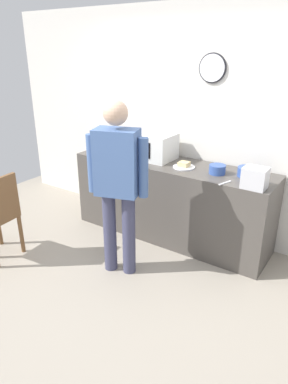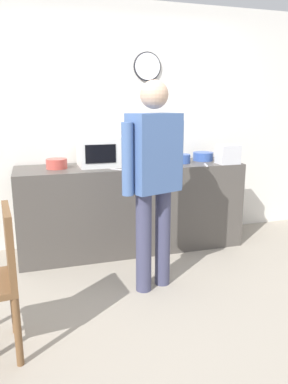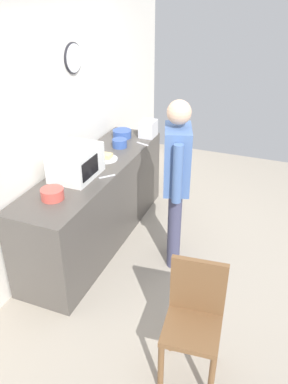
{
  "view_description": "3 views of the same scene",
  "coord_description": "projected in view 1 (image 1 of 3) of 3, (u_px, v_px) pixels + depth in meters",
  "views": [
    {
      "loc": [
        1.87,
        -2.09,
        2.14
      ],
      "look_at": [
        -0.05,
        0.73,
        0.73
      ],
      "focal_mm": 32.85,
      "sensor_mm": 36.0,
      "label": 1
    },
    {
      "loc": [
        -0.98,
        -2.44,
        1.54
      ],
      "look_at": [
        0.03,
        0.85,
        0.71
      ],
      "focal_mm": 34.23,
      "sensor_mm": 36.0,
      "label": 2
    },
    {
      "loc": [
        -3.26,
        -0.63,
        2.64
      ],
      "look_at": [
        0.08,
        0.69,
        0.66
      ],
      "focal_mm": 36.54,
      "sensor_mm": 36.0,
      "label": 3
    }
  ],
  "objects": [
    {
      "name": "back_wall",
      "position": [
        189.0,
        124.0,
        4.11
      ],
      "size": [
        5.4,
        0.13,
        2.6
      ],
      "color": "silver",
      "rests_on": "ground_plane"
    },
    {
      "name": "sandwich_plate",
      "position": [
        184.0,
        166.0,
        3.83
      ],
      "size": [
        0.24,
        0.24,
        0.07
      ],
      "color": "white",
      "rests_on": "kitchen_counter"
    },
    {
      "name": "person_standing",
      "position": [
        118.0,
        178.0,
        3.27
      ],
      "size": [
        0.56,
        0.35,
        1.72
      ],
      "color": "#3E3F5D",
      "rests_on": "ground_plane"
    },
    {
      "name": "kitchen_counter",
      "position": [
        170.0,
        201.0,
        4.15
      ],
      "size": [
        2.35,
        0.62,
        0.92
      ],
      "primitive_type": "cube",
      "color": "#4C4742",
      "rests_on": "ground_plane"
    },
    {
      "name": "microwave",
      "position": [
        153.0,
        146.0,
        4.09
      ],
      "size": [
        0.5,
        0.39,
        0.3
      ],
      "color": "silver",
      "rests_on": "kitchen_counter"
    },
    {
      "name": "mixing_bowl",
      "position": [
        119.0,
        149.0,
        4.35
      ],
      "size": [
        0.2,
        0.2,
        0.1
      ],
      "primitive_type": "cylinder",
      "color": "#C64C42",
      "rests_on": "kitchen_counter"
    },
    {
      "name": "toaster",
      "position": [
        255.0,
        178.0,
        3.24
      ],
      "size": [
        0.22,
        0.18,
        0.2
      ],
      "primitive_type": "cube",
      "color": "silver",
      "rests_on": "kitchen_counter"
    },
    {
      "name": "fork_utensil",
      "position": [
        225.0,
        183.0,
        3.39
      ],
      "size": [
        0.07,
        0.17,
        0.01
      ],
      "primitive_type": "cube",
      "rotation": [
        0.0,
        0.0,
        1.25
      ],
      "color": "silver",
      "rests_on": "kitchen_counter"
    },
    {
      "name": "cereal_bowl",
      "position": [
        249.0,
        172.0,
        3.56
      ],
      "size": [
        0.23,
        0.23,
        0.09
      ],
      "primitive_type": "cylinder",
      "color": "#33519E",
      "rests_on": "kitchen_counter"
    },
    {
      "name": "ground_plane",
      "position": [
        106.0,
        286.0,
        3.39
      ],
      "size": [
        6.0,
        6.0,
        0.0
      ],
      "primitive_type": "plane",
      "color": "#9E9384"
    },
    {
      "name": "spoon_utensil",
      "position": [
        146.0,
        166.0,
        3.88
      ],
      "size": [
        0.14,
        0.13,
        0.01
      ],
      "primitive_type": "cube",
      "rotation": [
        0.0,
        0.0,
        2.4
      ],
      "color": "silver",
      "rests_on": "kitchen_counter"
    },
    {
      "name": "salad_bowl",
      "position": [
        217.0,
        169.0,
        3.63
      ],
      "size": [
        0.17,
        0.17,
        0.1
      ],
      "primitive_type": "cylinder",
      "color": "#33519E",
      "rests_on": "kitchen_counter"
    }
  ]
}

